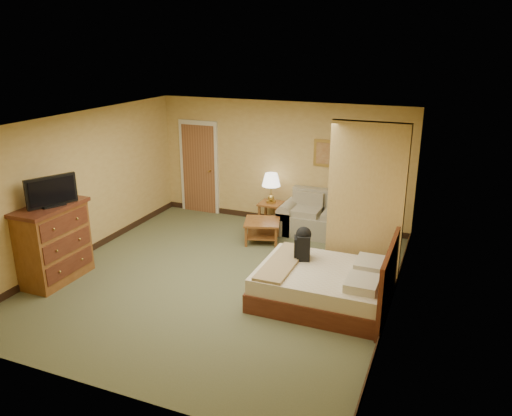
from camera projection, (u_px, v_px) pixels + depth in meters
The scene contains 17 objects.
floor at pixel (220, 279), 8.29m from camera, with size 6.00×6.00×0.00m, color brown.
ceiling at pixel (216, 122), 7.46m from camera, with size 6.00×6.00×0.00m, color white.
back_wall at pixel (281, 163), 10.51m from camera, with size 5.50×0.02×2.60m, color tan.
left_wall at pixel (79, 186), 8.86m from camera, with size 0.02×6.00×2.60m, color tan.
right_wall at pixel (397, 228), 6.89m from camera, with size 0.02×6.00×2.60m, color tan.
partition at pixel (366, 203), 7.92m from camera, with size 1.20×0.15×2.60m, color tan.
door at pixel (199, 168), 11.26m from camera, with size 0.94×0.16×2.10m.
baseboard at pixel (280, 219), 10.90m from camera, with size 5.50×0.02×0.12m, color black.
loveseat at pixel (323, 221), 10.08m from camera, with size 1.75×0.81×0.88m.
side_table at pixel (271, 211), 10.54m from camera, with size 0.48×0.48×0.52m.
table_lamp at pixel (271, 181), 10.33m from camera, with size 0.38×0.38×0.63m.
coffee_table at pixel (262, 227), 9.73m from camera, with size 0.84×0.84×0.43m.
wall_picture at pixel (331, 154), 10.01m from camera, with size 0.71×0.04×0.55m.
dresser at pixel (54, 243), 8.06m from camera, with size 0.64×1.21×1.29m.
tv at pixel (52, 192), 7.75m from camera, with size 0.39×0.74×0.48m.
bed at pixel (326, 285), 7.46m from camera, with size 1.95×1.64×1.06m.
backpack at pixel (303, 242), 7.72m from camera, with size 0.29×0.35×0.52m.
Camera 1 is at (3.37, -6.71, 3.75)m, focal length 35.00 mm.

